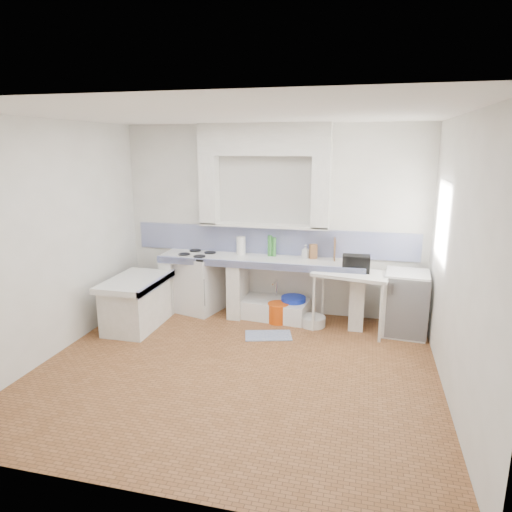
% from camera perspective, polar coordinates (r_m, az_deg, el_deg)
% --- Properties ---
extents(floor, '(4.50, 4.50, 0.00)m').
position_cam_1_polar(floor, '(5.37, -2.61, -13.98)').
color(floor, brown).
rests_on(floor, ground).
extents(ceiling, '(4.50, 4.50, 0.00)m').
position_cam_1_polar(ceiling, '(4.77, -2.99, 17.34)').
color(ceiling, white).
rests_on(ceiling, ground).
extents(wall_back, '(4.50, 0.00, 4.50)m').
position_cam_1_polar(wall_back, '(6.79, 2.01, 4.40)').
color(wall_back, white).
rests_on(wall_back, ground).
extents(wall_front, '(4.50, 0.00, 4.50)m').
position_cam_1_polar(wall_front, '(3.10, -13.39, -7.37)').
color(wall_front, white).
rests_on(wall_front, ground).
extents(wall_left, '(0.00, 4.50, 4.50)m').
position_cam_1_polar(wall_left, '(5.92, -24.18, 1.82)').
color(wall_left, white).
rests_on(wall_left, ground).
extents(wall_right, '(0.00, 4.50, 4.50)m').
position_cam_1_polar(wall_right, '(4.78, 24.08, -0.77)').
color(wall_right, white).
rests_on(wall_right, ground).
extents(alcove_mass, '(1.90, 0.25, 0.45)m').
position_cam_1_polar(alcove_mass, '(6.60, 0.99, 14.38)').
color(alcove_mass, white).
rests_on(alcove_mass, ground).
extents(window_frame, '(0.35, 0.86, 1.06)m').
position_cam_1_polar(window_frame, '(5.93, 23.97, 3.83)').
color(window_frame, '#382112').
rests_on(window_frame, ground).
extents(lace_valance, '(0.01, 0.84, 0.24)m').
position_cam_1_polar(lace_valance, '(5.86, 22.93, 7.58)').
color(lace_valance, white).
rests_on(lace_valance, ground).
extents(counter_slab, '(3.00, 0.60, 0.08)m').
position_cam_1_polar(counter_slab, '(6.64, 0.60, -0.58)').
color(counter_slab, white).
rests_on(counter_slab, ground).
extents(counter_lip, '(3.00, 0.04, 0.10)m').
position_cam_1_polar(counter_lip, '(6.37, 0.02, -1.18)').
color(counter_lip, navy).
rests_on(counter_lip, ground).
extents(counter_pier_left, '(0.20, 0.55, 0.82)m').
position_cam_1_polar(counter_pier_left, '(7.19, -10.36, -3.39)').
color(counter_pier_left, white).
rests_on(counter_pier_left, ground).
extents(counter_pier_mid, '(0.20, 0.55, 0.82)m').
position_cam_1_polar(counter_pier_mid, '(6.84, -2.28, -4.06)').
color(counter_pier_mid, white).
rests_on(counter_pier_mid, ground).
extents(counter_pier_right, '(0.20, 0.55, 0.82)m').
position_cam_1_polar(counter_pier_right, '(6.60, 12.55, -5.06)').
color(counter_pier_right, white).
rests_on(counter_pier_right, ground).
extents(peninsula_top, '(0.70, 1.10, 0.08)m').
position_cam_1_polar(peninsula_top, '(6.52, -14.90, -3.12)').
color(peninsula_top, white).
rests_on(peninsula_top, ground).
extents(peninsula_base, '(0.60, 1.00, 0.62)m').
position_cam_1_polar(peninsula_base, '(6.63, -14.72, -6.02)').
color(peninsula_base, white).
rests_on(peninsula_base, ground).
extents(peninsula_lip, '(0.04, 1.10, 0.10)m').
position_cam_1_polar(peninsula_lip, '(6.38, -12.29, -3.36)').
color(peninsula_lip, navy).
rests_on(peninsula_lip, ground).
extents(backsplash, '(4.27, 0.03, 0.40)m').
position_cam_1_polar(backsplash, '(6.83, 1.96, 1.90)').
color(backsplash, navy).
rests_on(backsplash, ground).
extents(stove, '(0.75, 0.73, 0.87)m').
position_cam_1_polar(stove, '(7.06, -7.25, -3.40)').
color(stove, white).
rests_on(stove, ground).
extents(sink, '(1.06, 0.65, 0.24)m').
position_cam_1_polar(sink, '(6.82, 2.20, -6.69)').
color(sink, white).
rests_on(sink, ground).
extents(side_table, '(1.08, 0.73, 0.04)m').
position_cam_1_polar(side_table, '(6.39, 11.72, -5.60)').
color(side_table, white).
rests_on(side_table, ground).
extents(fridge, '(0.60, 0.60, 0.86)m').
position_cam_1_polar(fridge, '(6.47, 18.21, -5.63)').
color(fridge, white).
rests_on(fridge, ground).
extents(bucket_red, '(0.33, 0.33, 0.25)m').
position_cam_1_polar(bucket_red, '(6.82, -0.29, -6.66)').
color(bucket_red, '#B70C0B').
rests_on(bucket_red, ground).
extents(bucket_orange, '(0.35, 0.35, 0.28)m').
position_cam_1_polar(bucket_orange, '(6.64, 2.80, -7.10)').
color(bucket_orange, '#DE4B0B').
rests_on(bucket_orange, ground).
extents(bucket_blue, '(0.46, 0.46, 0.34)m').
position_cam_1_polar(bucket_blue, '(6.76, 4.68, -6.48)').
color(bucket_blue, '#1631D1').
rests_on(bucket_blue, ground).
extents(basin_white, '(0.45, 0.45, 0.14)m').
position_cam_1_polar(basin_white, '(6.57, 7.13, -8.09)').
color(basin_white, white).
rests_on(basin_white, ground).
extents(water_bottle_a, '(0.09, 0.09, 0.27)m').
position_cam_1_polar(water_bottle_a, '(6.95, 2.43, -6.19)').
color(water_bottle_a, silver).
rests_on(water_bottle_a, ground).
extents(water_bottle_b, '(0.08, 0.08, 0.27)m').
position_cam_1_polar(water_bottle_b, '(6.93, 3.08, -6.22)').
color(water_bottle_b, silver).
rests_on(water_bottle_b, ground).
extents(black_bag, '(0.37, 0.22, 0.23)m').
position_cam_1_polar(black_bag, '(6.27, 12.41, -0.93)').
color(black_bag, black).
rests_on(black_bag, side_table).
extents(green_bottle_a, '(0.08, 0.08, 0.31)m').
position_cam_1_polar(green_bottle_a, '(6.71, 1.74, 1.28)').
color(green_bottle_a, '#327A33').
rests_on(green_bottle_a, counter_slab).
extents(green_bottle_b, '(0.07, 0.07, 0.28)m').
position_cam_1_polar(green_bottle_b, '(6.70, 2.27, 1.15)').
color(green_bottle_b, '#327A33').
rests_on(green_bottle_b, counter_slab).
extents(knife_block, '(0.13, 0.12, 0.21)m').
position_cam_1_polar(knife_block, '(6.62, 7.17, 0.57)').
color(knife_block, olive).
rests_on(knife_block, counter_slab).
extents(cutting_board, '(0.04, 0.22, 0.30)m').
position_cam_1_polar(cutting_board, '(6.59, 9.81, 0.83)').
color(cutting_board, olive).
rests_on(cutting_board, counter_slab).
extents(paper_towel, '(0.16, 0.16, 0.27)m').
position_cam_1_polar(paper_towel, '(6.82, -1.90, 1.32)').
color(paper_towel, white).
rests_on(paper_towel, counter_slab).
extents(soap_bottle, '(0.12, 0.12, 0.20)m').
position_cam_1_polar(soap_bottle, '(6.64, 6.24, 0.57)').
color(soap_bottle, white).
rests_on(soap_bottle, counter_slab).
extents(rug, '(0.69, 0.50, 0.01)m').
position_cam_1_polar(rug, '(6.22, 1.54, -9.91)').
color(rug, '#324481').
rests_on(rug, ground).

